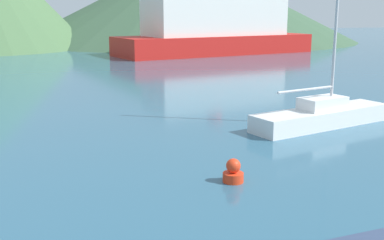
% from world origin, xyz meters
% --- Properties ---
extents(sailboat_inner, '(6.76, 3.19, 8.61)m').
position_xyz_m(sailboat_inner, '(7.00, 16.42, 0.50)').
color(sailboat_inner, white).
rests_on(sailboat_inner, ground_plane).
extents(ferry_distant, '(23.27, 11.57, 7.69)m').
position_xyz_m(ferry_distant, '(14.48, 50.31, 2.70)').
color(ferry_distant, red).
rests_on(ferry_distant, ground_plane).
extents(buoy_marker, '(0.58, 0.58, 0.67)m').
position_xyz_m(buoy_marker, '(1.02, 11.27, 0.28)').
color(buoy_marker, red).
rests_on(buoy_marker, ground_plane).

